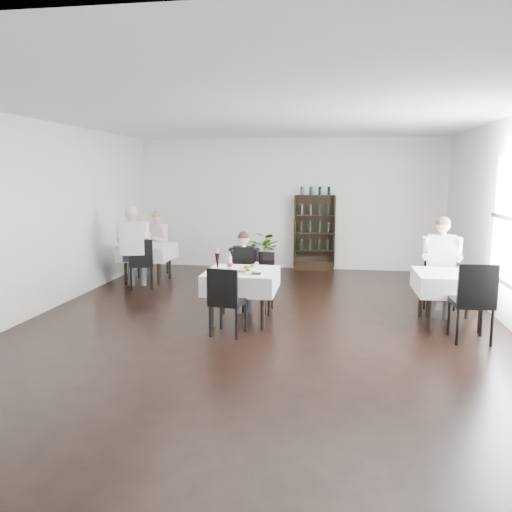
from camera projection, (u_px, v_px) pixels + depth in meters
The scene contains 23 objects.
room_shell at pixel (262, 221), 7.14m from camera, with size 9.00×9.00×9.00m.
wine_shelf at pixel (315, 233), 11.37m from camera, with size 0.90×0.28×1.75m.
main_table at pixel (242, 281), 7.33m from camera, with size 1.03×1.03×0.77m.
left_table at pixel (148, 252), 10.13m from camera, with size 0.98×0.98×0.77m.
right_table at pixel (450, 283), 7.17m from camera, with size 0.98×0.98×0.77m.
potted_tree at pixel (265, 251), 11.49m from camera, with size 0.79×0.68×0.88m, color #21541C.
main_chair_far at pixel (259, 277), 8.01m from camera, with size 0.50×0.50×0.93m.
main_chair_near at pixel (226, 297), 6.67m from camera, with size 0.49×0.50×0.94m.
left_chair_far at pixel (157, 250), 10.93m from camera, with size 0.47×0.47×0.94m.
left_chair_near at pixel (141, 261), 9.46m from camera, with size 0.58×0.58×0.97m.
right_chair_far at pixel (442, 272), 7.83m from camera, with size 0.56×0.57×1.15m.
right_chair_near at pixel (474, 297), 6.37m from camera, with size 0.50×0.50×1.06m.
diner_main at pixel (244, 265), 7.99m from camera, with size 0.51×0.53×1.27m.
diner_left_far at pixel (155, 239), 10.66m from camera, with size 0.63×0.66×1.40m.
diner_left_near at pixel (133, 241), 9.42m from camera, with size 0.67×0.71×1.60m.
diner_right_far at pixel (441, 258), 7.71m from camera, with size 0.62×0.64×1.53m.
plate_far at pixel (249, 268), 7.46m from camera, with size 0.28×0.28×0.07m.
plate_near at pixel (244, 272), 7.10m from camera, with size 0.28×0.28×0.07m.
pilsner_dark at pixel (217, 262), 7.23m from camera, with size 0.08×0.08×0.33m.
pilsner_lager at pixel (229, 261), 7.46m from camera, with size 0.06×0.06×0.26m.
coke_bottle at pixel (230, 264), 7.28m from camera, with size 0.07×0.07×0.26m.
napkin_cutlery at pixel (254, 273), 7.06m from camera, with size 0.20×0.22×0.02m.
pepper_mill at pixel (464, 270), 7.08m from camera, with size 0.04×0.04×0.11m, color black.
Camera 1 is at (1.00, -7.06, 2.14)m, focal length 35.00 mm.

